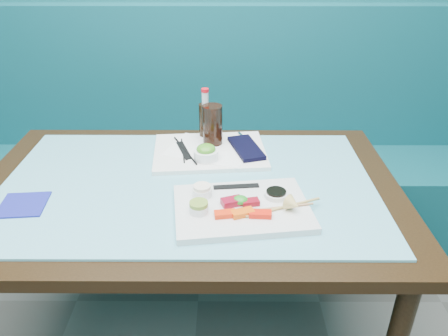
{
  "coord_description": "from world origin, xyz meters",
  "views": [
    {
      "loc": [
        0.13,
        0.21,
        1.49
      ],
      "look_at": [
        0.12,
        1.48,
        0.8
      ],
      "focal_mm": 35.0,
      "sensor_mm": 36.0,
      "label": 1
    }
  ],
  "objects_px": {
    "cola_glass": "(213,125)",
    "cola_bottle_body": "(206,122)",
    "blue_napkin": "(23,205)",
    "dining_table": "(189,206)",
    "serving_tray": "(210,152)",
    "sashimi_plate": "(242,208)",
    "seaweed_bowl": "(206,155)",
    "booth_bench": "(203,165)"
  },
  "relations": [
    {
      "from": "sashimi_plate",
      "to": "blue_napkin",
      "type": "bearing_deg",
      "value": 170.14
    },
    {
      "from": "cola_glass",
      "to": "blue_napkin",
      "type": "relative_size",
      "value": 1.13
    },
    {
      "from": "cola_bottle_body",
      "to": "cola_glass",
      "type": "bearing_deg",
      "value": -68.1
    },
    {
      "from": "seaweed_bowl",
      "to": "cola_bottle_body",
      "type": "relative_size",
      "value": 0.6
    },
    {
      "from": "dining_table",
      "to": "cola_bottle_body",
      "type": "bearing_deg",
      "value": 82.35
    },
    {
      "from": "seaweed_bowl",
      "to": "blue_napkin",
      "type": "relative_size",
      "value": 0.65
    },
    {
      "from": "sashimi_plate",
      "to": "seaweed_bowl",
      "type": "xyz_separation_m",
      "value": [
        -0.12,
        0.3,
        0.02
      ]
    },
    {
      "from": "cola_glass",
      "to": "sashimi_plate",
      "type": "bearing_deg",
      "value": -77.29
    },
    {
      "from": "dining_table",
      "to": "sashimi_plate",
      "type": "distance_m",
      "value": 0.26
    },
    {
      "from": "booth_bench",
      "to": "cola_bottle_body",
      "type": "distance_m",
      "value": 0.67
    },
    {
      "from": "serving_tray",
      "to": "blue_napkin",
      "type": "xyz_separation_m",
      "value": [
        -0.55,
        -0.35,
        -0.0
      ]
    },
    {
      "from": "cola_bottle_body",
      "to": "dining_table",
      "type": "bearing_deg",
      "value": -97.65
    },
    {
      "from": "cola_glass",
      "to": "blue_napkin",
      "type": "xyz_separation_m",
      "value": [
        -0.56,
        -0.41,
        -0.09
      ]
    },
    {
      "from": "cola_bottle_body",
      "to": "sashimi_plate",
      "type": "bearing_deg",
      "value": -75.92
    },
    {
      "from": "dining_table",
      "to": "cola_glass",
      "type": "xyz_separation_m",
      "value": [
        0.08,
        0.27,
        0.18
      ]
    },
    {
      "from": "cola_glass",
      "to": "cola_bottle_body",
      "type": "xyz_separation_m",
      "value": [
        -0.03,
        0.07,
        -0.02
      ]
    },
    {
      "from": "cola_glass",
      "to": "cola_bottle_body",
      "type": "bearing_deg",
      "value": 111.9
    },
    {
      "from": "serving_tray",
      "to": "cola_bottle_body",
      "type": "distance_m",
      "value": 0.14
    },
    {
      "from": "dining_table",
      "to": "cola_glass",
      "type": "distance_m",
      "value": 0.34
    },
    {
      "from": "serving_tray",
      "to": "cola_glass",
      "type": "height_order",
      "value": "cola_glass"
    },
    {
      "from": "dining_table",
      "to": "cola_bottle_body",
      "type": "distance_m",
      "value": 0.38
    },
    {
      "from": "dining_table",
      "to": "cola_bottle_body",
      "type": "xyz_separation_m",
      "value": [
        0.05,
        0.34,
        0.16
      ]
    },
    {
      "from": "serving_tray",
      "to": "blue_napkin",
      "type": "relative_size",
      "value": 3.03
    },
    {
      "from": "booth_bench",
      "to": "cola_glass",
      "type": "xyz_separation_m",
      "value": [
        0.08,
        -0.57,
        0.47
      ]
    },
    {
      "from": "serving_tray",
      "to": "cola_bottle_body",
      "type": "relative_size",
      "value": 2.8
    },
    {
      "from": "dining_table",
      "to": "booth_bench",
      "type": "bearing_deg",
      "value": 90.0
    },
    {
      "from": "sashimi_plate",
      "to": "blue_napkin",
      "type": "height_order",
      "value": "sashimi_plate"
    },
    {
      "from": "seaweed_bowl",
      "to": "blue_napkin",
      "type": "xyz_separation_m",
      "value": [
        -0.54,
        -0.28,
        -0.03
      ]
    },
    {
      "from": "blue_napkin",
      "to": "booth_bench",
      "type": "bearing_deg",
      "value": 63.39
    },
    {
      "from": "serving_tray",
      "to": "cola_glass",
      "type": "bearing_deg",
      "value": 74.82
    },
    {
      "from": "booth_bench",
      "to": "serving_tray",
      "type": "distance_m",
      "value": 0.74
    },
    {
      "from": "dining_table",
      "to": "sashimi_plate",
      "type": "relative_size",
      "value": 3.55
    },
    {
      "from": "blue_napkin",
      "to": "dining_table",
      "type": "bearing_deg",
      "value": 15.51
    },
    {
      "from": "dining_table",
      "to": "cola_bottle_body",
      "type": "relative_size",
      "value": 9.57
    },
    {
      "from": "cola_glass",
      "to": "cola_bottle_body",
      "type": "distance_m",
      "value": 0.08
    },
    {
      "from": "cola_bottle_body",
      "to": "blue_napkin",
      "type": "distance_m",
      "value": 0.72
    },
    {
      "from": "seaweed_bowl",
      "to": "booth_bench",
      "type": "bearing_deg",
      "value": 94.55
    },
    {
      "from": "seaweed_bowl",
      "to": "blue_napkin",
      "type": "bearing_deg",
      "value": -153.01
    },
    {
      "from": "serving_tray",
      "to": "cola_bottle_body",
      "type": "bearing_deg",
      "value": 93.71
    },
    {
      "from": "blue_napkin",
      "to": "serving_tray",
      "type": "bearing_deg",
      "value": 32.44
    },
    {
      "from": "booth_bench",
      "to": "seaweed_bowl",
      "type": "bearing_deg",
      "value": -85.45
    },
    {
      "from": "booth_bench",
      "to": "blue_napkin",
      "type": "bearing_deg",
      "value": -116.61
    }
  ]
}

